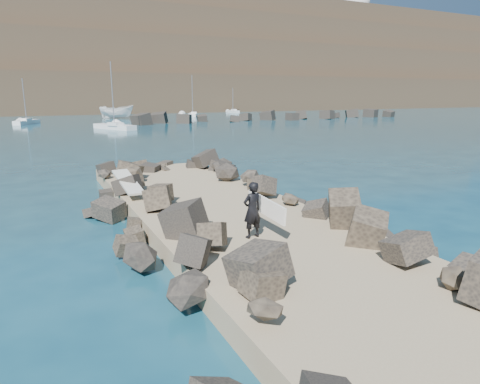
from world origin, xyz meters
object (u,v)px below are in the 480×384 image
Objects in this scene: surfboard_resting at (128,185)px; boat_imported at (117,112)px; radome at (357,6)px; surfer_with_board at (254,210)px.

surfboard_resting is 0.40× the size of boat_imported.
boat_imported is at bearing -148.96° from radome.
radome reaches higher than surfboard_resting.
boat_imported is 143.47m from radome.
boat_imported is 0.37× the size of radome.
surfboard_resting is 0.15× the size of radome.
radome is (129.83, 140.11, 41.14)m from surfboard_resting.
surfboard_resting is 1.28× the size of surfer_with_board.
boat_imported is at bearing 82.65° from surfer_with_board.
surfer_with_board is (2.18, -6.92, 0.38)m from surfboard_resting.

